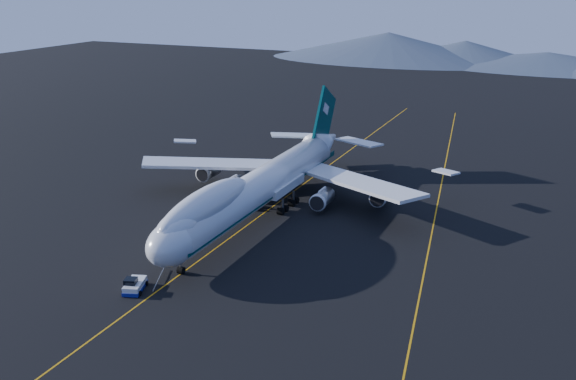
% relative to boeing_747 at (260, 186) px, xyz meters
% --- Properties ---
extents(ground, '(500.00, 500.00, 0.00)m').
position_rel_boeing_747_xyz_m(ground, '(-0.00, -0.03, -5.81)').
color(ground, black).
rests_on(ground, ground).
extents(taxiway_line_main, '(0.25, 220.00, 0.01)m').
position_rel_boeing_747_xyz_m(taxiway_line_main, '(-0.00, -0.03, -5.80)').
color(taxiway_line_main, '#CA8A0B').
rests_on(taxiway_line_main, ground).
extents(taxiway_line_side, '(28.08, 198.09, 0.01)m').
position_rel_boeing_747_xyz_m(taxiway_line_side, '(30.00, 9.97, -5.80)').
color(taxiway_line_side, '#CA8A0B').
rests_on(taxiway_line_side, ground).
extents(boeing_747, '(59.62, 72.43, 19.37)m').
position_rel_boeing_747_xyz_m(boeing_747, '(0.00, 0.00, 0.00)').
color(boeing_747, silver).
rests_on(boeing_747, ground).
extents(pushback_tug, '(3.73, 5.14, 2.02)m').
position_rel_boeing_747_xyz_m(pushback_tug, '(-3.00, -33.69, -5.18)').
color(pushback_tug, silver).
rests_on(pushback_tug, ground).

